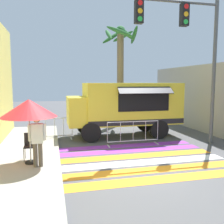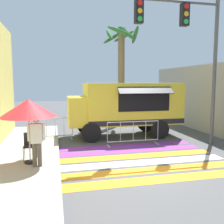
{
  "view_description": "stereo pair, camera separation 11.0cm",
  "coord_description": "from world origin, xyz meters",
  "px_view_note": "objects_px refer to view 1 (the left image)",
  "views": [
    {
      "loc": [
        -2.74,
        -7.0,
        2.72
      ],
      "look_at": [
        -0.29,
        3.1,
        1.47
      ],
      "focal_mm": 40.0,
      "sensor_mm": 36.0,
      "label": 1
    },
    {
      "loc": [
        -2.63,
        -7.02,
        2.72
      ],
      "look_at": [
        -0.29,
        3.1,
        1.47
      ],
      "focal_mm": 40.0,
      "sensor_mm": 36.0,
      "label": 2
    }
  ],
  "objects_px": {
    "patio_umbrella": "(29,108)",
    "barricade_front": "(133,133)",
    "folding_chair": "(31,143)",
    "vendor_person": "(37,138)",
    "food_truck": "(123,105)",
    "traffic_signal_pole": "(185,37)",
    "palm_tree": "(120,60)",
    "barricade_side": "(55,129)"
  },
  "relations": [
    {
      "from": "food_truck",
      "to": "patio_umbrella",
      "type": "bearing_deg",
      "value": -137.67
    },
    {
      "from": "folding_chair",
      "to": "palm_tree",
      "type": "relative_size",
      "value": 0.14
    },
    {
      "from": "folding_chair",
      "to": "vendor_person",
      "type": "relative_size",
      "value": 0.57
    },
    {
      "from": "folding_chair",
      "to": "palm_tree",
      "type": "height_order",
      "value": "palm_tree"
    },
    {
      "from": "traffic_signal_pole",
      "to": "barricade_side",
      "type": "relative_size",
      "value": 3.84
    },
    {
      "from": "barricade_side",
      "to": "food_truck",
      "type": "bearing_deg",
      "value": -0.15
    },
    {
      "from": "food_truck",
      "to": "folding_chair",
      "type": "height_order",
      "value": "food_truck"
    },
    {
      "from": "traffic_signal_pole",
      "to": "barricade_side",
      "type": "bearing_deg",
      "value": 157.33
    },
    {
      "from": "barricade_side",
      "to": "vendor_person",
      "type": "bearing_deg",
      "value": -97.56
    },
    {
      "from": "food_truck",
      "to": "patio_umbrella",
      "type": "distance_m",
      "value": 5.65
    },
    {
      "from": "folding_chair",
      "to": "barricade_side",
      "type": "relative_size",
      "value": 0.54
    },
    {
      "from": "food_truck",
      "to": "patio_umbrella",
      "type": "relative_size",
      "value": 2.7
    },
    {
      "from": "traffic_signal_pole",
      "to": "vendor_person",
      "type": "bearing_deg",
      "value": -161.83
    },
    {
      "from": "barricade_front",
      "to": "barricade_side",
      "type": "height_order",
      "value": "same"
    },
    {
      "from": "traffic_signal_pole",
      "to": "palm_tree",
      "type": "height_order",
      "value": "traffic_signal_pole"
    },
    {
      "from": "food_truck",
      "to": "traffic_signal_pole",
      "type": "relative_size",
      "value": 0.87
    },
    {
      "from": "food_truck",
      "to": "palm_tree",
      "type": "bearing_deg",
      "value": 77.0
    },
    {
      "from": "traffic_signal_pole",
      "to": "barricade_side",
      "type": "height_order",
      "value": "traffic_signal_pole"
    },
    {
      "from": "patio_umbrella",
      "to": "palm_tree",
      "type": "relative_size",
      "value": 0.33
    },
    {
      "from": "food_truck",
      "to": "barricade_front",
      "type": "xyz_separation_m",
      "value": [
        -0.08,
        -1.81,
        -1.05
      ]
    },
    {
      "from": "palm_tree",
      "to": "vendor_person",
      "type": "bearing_deg",
      "value": -121.46
    },
    {
      "from": "barricade_side",
      "to": "barricade_front",
      "type": "bearing_deg",
      "value": -28.93
    },
    {
      "from": "patio_umbrella",
      "to": "barricade_front",
      "type": "xyz_separation_m",
      "value": [
        4.09,
        1.99,
        -1.38
      ]
    },
    {
      "from": "food_truck",
      "to": "barricade_side",
      "type": "height_order",
      "value": "food_truck"
    },
    {
      "from": "folding_chair",
      "to": "barricade_side",
      "type": "distance_m",
      "value": 3.45
    },
    {
      "from": "traffic_signal_pole",
      "to": "folding_chair",
      "type": "bearing_deg",
      "value": -169.97
    },
    {
      "from": "traffic_signal_pole",
      "to": "barricade_front",
      "type": "relative_size",
      "value": 2.74
    },
    {
      "from": "traffic_signal_pole",
      "to": "patio_umbrella",
      "type": "height_order",
      "value": "traffic_signal_pole"
    },
    {
      "from": "food_truck",
      "to": "barricade_front",
      "type": "bearing_deg",
      "value": -92.48
    },
    {
      "from": "barricade_front",
      "to": "palm_tree",
      "type": "bearing_deg",
      "value": 80.48
    },
    {
      "from": "vendor_person",
      "to": "palm_tree",
      "type": "height_order",
      "value": "palm_tree"
    },
    {
      "from": "food_truck",
      "to": "vendor_person",
      "type": "height_order",
      "value": "food_truck"
    },
    {
      "from": "food_truck",
      "to": "folding_chair",
      "type": "distance_m",
      "value": 5.44
    },
    {
      "from": "folding_chair",
      "to": "vendor_person",
      "type": "bearing_deg",
      "value": -63.99
    },
    {
      "from": "traffic_signal_pole",
      "to": "folding_chair",
      "type": "distance_m",
      "value": 7.42
    },
    {
      "from": "traffic_signal_pole",
      "to": "barricade_front",
      "type": "bearing_deg",
      "value": 168.35
    },
    {
      "from": "food_truck",
      "to": "patio_umbrella",
      "type": "xyz_separation_m",
      "value": [
        -4.17,
        -3.8,
        0.33
      ]
    },
    {
      "from": "patio_umbrella",
      "to": "barricade_front",
      "type": "bearing_deg",
      "value": 25.92
    },
    {
      "from": "food_truck",
      "to": "palm_tree",
      "type": "height_order",
      "value": "palm_tree"
    },
    {
      "from": "folding_chair",
      "to": "palm_tree",
      "type": "bearing_deg",
      "value": 62.29
    },
    {
      "from": "patio_umbrella",
      "to": "vendor_person",
      "type": "relative_size",
      "value": 1.31
    },
    {
      "from": "barricade_front",
      "to": "barricade_side",
      "type": "xyz_separation_m",
      "value": [
        -3.29,
        1.82,
        -0.02
      ]
    }
  ]
}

